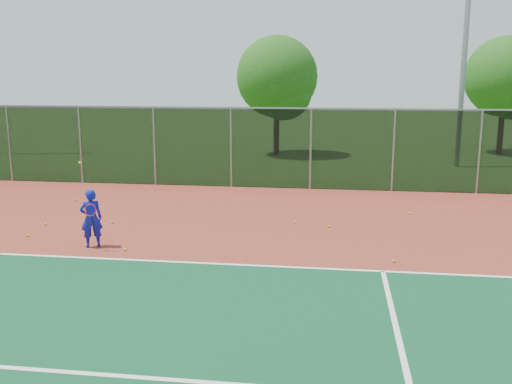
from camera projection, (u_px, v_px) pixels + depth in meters
ground at (278, 326)px, 9.78m from camera, size 120.00×120.00×0.00m
court_apron at (288, 284)px, 11.71m from camera, size 30.00×20.00×0.02m
fence_back at (311, 148)px, 21.10m from camera, size 30.00×0.06×3.03m
tennis_player at (91, 218)px, 14.07m from camera, size 0.64×0.70×2.14m
practice_ball_0 at (75, 200)px, 19.34m from camera, size 0.07×0.07×0.07m
practice_ball_1 at (295, 222)px, 16.45m from camera, size 0.07×0.07×0.07m
practice_ball_2 at (27, 235)px, 15.08m from camera, size 0.07×0.07×0.07m
practice_ball_3 at (112, 222)px, 16.45m from camera, size 0.07×0.07×0.07m
practice_ball_4 at (46, 224)px, 16.23m from camera, size 0.07×0.07×0.07m
practice_ball_5 at (410, 213)px, 17.51m from camera, size 0.07×0.07×0.07m
practice_ball_6 at (125, 250)px, 13.87m from camera, size 0.07×0.07×0.07m
practice_ball_7 at (394, 261)px, 13.03m from camera, size 0.07×0.07×0.07m
practice_ball_8 at (329, 226)px, 16.01m from camera, size 0.07×0.07×0.07m
floodlight_n at (467, 18)px, 25.27m from camera, size 0.90×0.40×11.83m
tree_back_left at (279, 80)px, 29.73m from camera, size 4.25×4.25×6.25m
tree_back_mid at (507, 80)px, 30.17m from camera, size 4.25×4.25×6.25m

